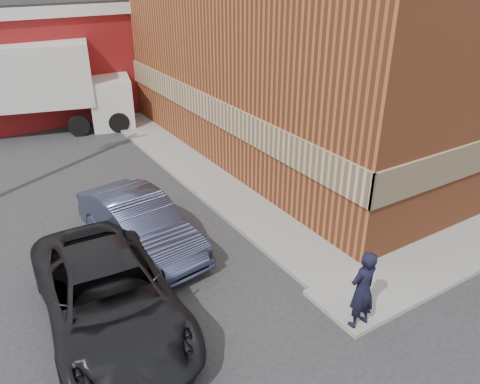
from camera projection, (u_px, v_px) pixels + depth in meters
ground at (318, 287)px, 11.71m from camera, size 90.00×90.00×0.00m
brick_building at (340, 26)px, 20.44m from camera, size 14.25×18.25×9.36m
sidewalk_west at (183, 161)px, 18.78m from camera, size 1.80×18.00×0.12m
man at (363, 290)px, 9.96m from camera, size 0.70×0.46×1.89m
sedan at (140, 224)px, 12.94m from camera, size 2.31×4.94×1.56m
suv_a at (109, 296)px, 10.16m from camera, size 3.06×5.97×1.61m
box_truck at (37, 82)px, 21.08m from camera, size 8.57×4.42×4.06m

